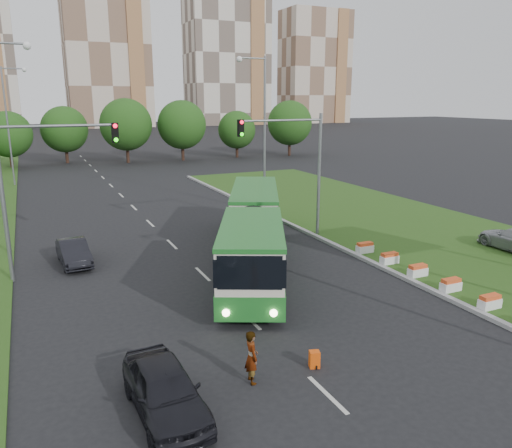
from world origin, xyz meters
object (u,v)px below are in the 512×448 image
traffic_mast_median (298,157)px  shopping_trolley (314,359)px  traffic_mast_left (37,173)px  car_left_near (165,390)px  pedestrian (252,357)px  car_left_far (74,252)px  articulated_bus (247,230)px

traffic_mast_median → shopping_trolley: traffic_mast_median is taller
traffic_mast_left → car_left_near: 14.80m
car_left_near → pedestrian: size_ratio=2.49×
car_left_far → traffic_mast_median: bearing=-5.9°
articulated_bus → car_left_far: 9.65m
traffic_mast_median → articulated_bus: (-4.76, -2.90, -3.54)m
traffic_mast_median → traffic_mast_left: (-15.16, -1.00, 0.00)m
traffic_mast_left → pedestrian: traffic_mast_left is taller
articulated_bus → pedestrian: size_ratio=10.08×
pedestrian → shopping_trolley: bearing=-86.7°
articulated_bus → car_left_far: bearing=-175.7°
traffic_mast_median → car_left_far: size_ratio=1.95×
traffic_mast_left → car_left_far: 5.13m
articulated_bus → shopping_trolley: size_ratio=30.45×
car_left_near → shopping_trolley: car_left_near is taller
pedestrian → shopping_trolley: pedestrian is taller
articulated_bus → pedestrian: articulated_bus is taller
traffic_mast_left → articulated_bus: traffic_mast_left is taller
traffic_mast_median → car_left_near: size_ratio=1.80×
pedestrian → articulated_bus: bearing=-18.2°
shopping_trolley → pedestrian: bearing=-163.9°
traffic_mast_left → articulated_bus: (10.40, -1.90, -3.54)m
traffic_mast_median → traffic_mast_left: bearing=-176.2°
articulated_bus → shopping_trolley: 11.90m
traffic_mast_left → pedestrian: 15.14m
traffic_mast_left → car_left_near: size_ratio=1.80×
car_left_far → articulated_bus: bearing=-24.6°
traffic_mast_median → car_left_far: 14.49m
car_left_near → shopping_trolley: (5.26, 0.40, -0.47)m
traffic_mast_median → traffic_mast_left: same height
articulated_bus → car_left_near: bearing=-97.9°
car_left_near → shopping_trolley: size_ratio=7.54×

